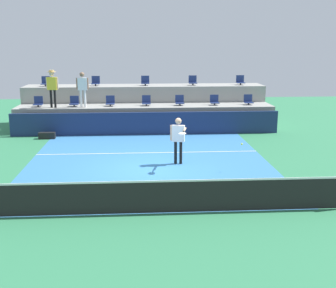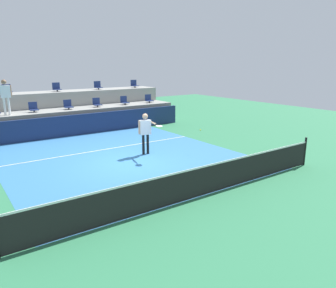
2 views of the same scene
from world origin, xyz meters
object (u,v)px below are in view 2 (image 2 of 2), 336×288
stadium_chair_upper_center (57,88)px  stadium_chair_lower_mid_right (97,103)px  stadium_chair_upper_left (7,90)px  spectator_in_grey (5,94)px  stadium_chair_lower_mid_left (33,108)px  tennis_ball (200,130)px  stadium_chair_lower_right (124,101)px  stadium_chair_lower_center (68,105)px  stadium_chair_lower_far_right (149,99)px  stadium_chair_upper_far_right (134,84)px  tennis_player (146,130)px  stadium_chair_upper_right (98,86)px

stadium_chair_upper_center → stadium_chair_lower_mid_right: bearing=-46.3°
stadium_chair_upper_left → spectator_in_grey: bearing=-101.3°
stadium_chair_lower_mid_right → stadium_chair_upper_center: size_ratio=1.00×
stadium_chair_lower_mid_left → tennis_ball: (5.00, -7.54, -0.50)m
stadium_chair_lower_mid_left → stadium_chair_lower_right: same height
stadium_chair_lower_center → stadium_chair_lower_right: bearing=0.0°
stadium_chair_lower_far_right → tennis_ball: (-2.10, -7.54, -0.50)m
tennis_ball → stadium_chair_upper_far_right: bearing=77.5°
stadium_chair_lower_mid_right → tennis_player: size_ratio=0.30×
stadium_chair_upper_left → stadium_chair_upper_center: (2.69, 0.00, 0.00)m
stadium_chair_lower_far_right → stadium_chair_upper_left: bearing=167.3°
stadium_chair_lower_center → tennis_ball: size_ratio=7.65×
stadium_chair_lower_mid_left → tennis_ball: stadium_chair_lower_mid_left is taller
tennis_player → stadium_chair_lower_mid_right: bearing=84.3°
stadium_chair_lower_far_right → tennis_player: size_ratio=0.30×
stadium_chair_upper_right → stadium_chair_upper_far_right: (2.65, 0.00, 0.00)m
stadium_chair_lower_mid_right → stadium_chair_lower_right: 1.80m
tennis_player → tennis_ball: tennis_player is taller
stadium_chair_lower_far_right → stadium_chair_upper_far_right: bearing=91.1°
stadium_chair_lower_right → tennis_player: stadium_chair_lower_right is taller
stadium_chair_lower_far_right → spectator_in_grey: (-8.42, -0.38, 0.83)m
tennis_ball → spectator_in_grey: bearing=131.4°
stadium_chair_lower_mid_right → stadium_chair_upper_left: bearing=157.8°
stadium_chair_upper_far_right → spectator_in_grey: spectator_in_grey is taller
stadium_chair_lower_mid_left → stadium_chair_upper_far_right: 7.35m
stadium_chair_lower_right → stadium_chair_lower_far_right: same height
stadium_chair_upper_left → stadium_chair_upper_far_right: 7.95m
stadium_chair_upper_center → stadium_chair_lower_right: bearing=-27.1°
stadium_chair_lower_mid_left → stadium_chair_lower_center: same height
tennis_player → tennis_ball: 2.35m
stadium_chair_upper_left → stadium_chair_lower_right: bearing=-16.2°
stadium_chair_lower_center → tennis_ball: (3.17, -7.54, -0.50)m
stadium_chair_upper_left → tennis_ball: (5.88, -9.34, -1.35)m
stadium_chair_upper_right → stadium_chair_lower_mid_left: bearing=-157.8°
stadium_chair_lower_center → tennis_player: stadium_chair_lower_center is taller
tennis_player → stadium_chair_upper_far_right: bearing=63.3°
tennis_ball → stadium_chair_lower_far_right: bearing=74.4°
spectator_in_grey → stadium_chair_lower_mid_left: bearing=16.3°
stadium_chair_lower_mid_left → tennis_player: stadium_chair_lower_mid_left is taller
stadium_chair_upper_left → stadium_chair_upper_far_right: (7.95, 0.00, 0.00)m
stadium_chair_lower_center → stadium_chair_lower_mid_left: bearing=180.0°
stadium_chair_upper_center → spectator_in_grey: (-3.12, -2.18, -0.02)m
stadium_chair_upper_center → tennis_ball: bearing=-71.1°
stadium_chair_lower_right → spectator_in_grey: 6.71m
stadium_chair_upper_left → tennis_ball: stadium_chair_upper_left is taller
stadium_chair_lower_mid_right → stadium_chair_upper_left: 4.84m
stadium_chair_lower_mid_right → spectator_in_grey: (-4.84, -0.38, 0.83)m
stadium_chair_upper_left → stadium_chair_upper_far_right: size_ratio=1.00×
stadium_chair_upper_left → stadium_chair_lower_far_right: bearing=-12.7°
stadium_chair_lower_mid_left → stadium_chair_lower_mid_right: size_ratio=1.00×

